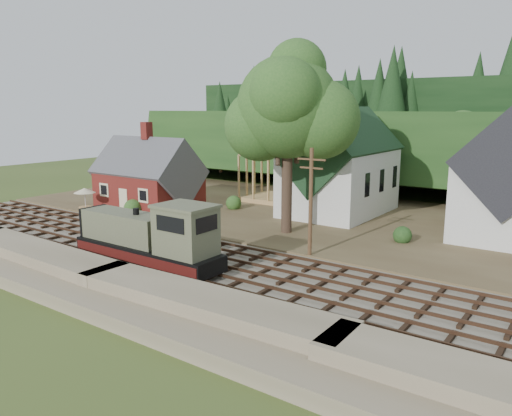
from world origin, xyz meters
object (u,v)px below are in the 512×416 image
Objects in this scene: car_blue at (165,207)px; patio_set at (85,191)px; car_green at (119,192)px; locomotive at (151,239)px.

patio_set reaches higher than car_blue.
car_green is at bearing 172.52° from car_blue.
locomotive reaches higher than car_blue.
car_blue is 11.56m from car_green.
locomotive is at bearing -123.03° from car_green.
locomotive reaches higher than patio_set.
locomotive is 27.90m from car_green.
car_green is at bearing 144.99° from locomotive.
car_blue is 1.11× the size of car_green.
patio_set is (3.80, -7.49, 1.49)m from car_green.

